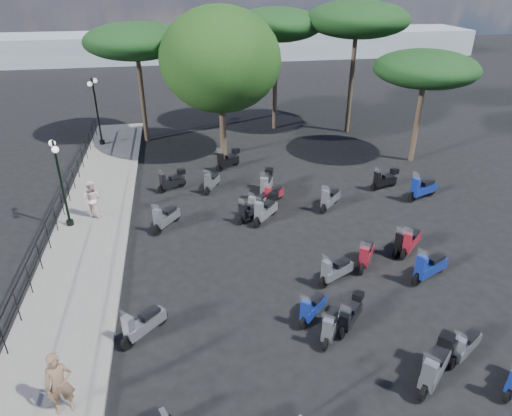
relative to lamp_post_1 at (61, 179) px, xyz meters
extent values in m
plane|color=black|center=(7.39, -3.90, -2.24)|extent=(120.00, 120.00, 0.00)
cube|color=slate|center=(0.89, -0.90, -2.16)|extent=(3.00, 30.00, 0.15)
cylinder|color=black|center=(-0.41, -7.25, -1.54)|extent=(0.04, 0.04, 1.10)
cylinder|color=black|center=(-0.41, -5.88, -1.54)|extent=(0.04, 0.04, 1.10)
cylinder|color=black|center=(-0.41, -4.52, -1.54)|extent=(0.04, 0.04, 1.10)
cylinder|color=black|center=(-0.41, -3.15, -1.54)|extent=(0.04, 0.04, 1.10)
cylinder|color=black|center=(-0.41, -1.78, -1.54)|extent=(0.04, 0.04, 1.10)
cylinder|color=black|center=(-0.41, -0.41, -1.54)|extent=(0.04, 0.04, 1.10)
cylinder|color=black|center=(-0.41, 0.96, -1.54)|extent=(0.04, 0.04, 1.10)
cylinder|color=black|center=(-0.41, 2.33, -1.54)|extent=(0.04, 0.04, 1.10)
cylinder|color=black|center=(-0.41, 3.69, -1.54)|extent=(0.04, 0.04, 1.10)
cylinder|color=black|center=(-0.41, 5.06, -1.54)|extent=(0.04, 0.04, 1.10)
cylinder|color=black|center=(-0.41, 6.43, -1.54)|extent=(0.04, 0.04, 1.10)
cylinder|color=black|center=(-0.41, 7.80, -1.54)|extent=(0.04, 0.04, 1.10)
cylinder|color=black|center=(-0.41, 9.17, -1.54)|extent=(0.04, 0.04, 1.10)
cylinder|color=black|center=(-0.41, 10.54, -1.54)|extent=(0.04, 0.04, 1.10)
cylinder|color=black|center=(-0.41, 11.90, -1.54)|extent=(0.04, 0.04, 1.10)
cube|color=black|center=(-0.41, -1.10, -1.01)|extent=(0.04, 26.00, 0.04)
cube|color=black|center=(-0.41, -1.10, -1.54)|extent=(0.04, 26.00, 0.04)
cylinder|color=black|center=(0.00, 0.00, -1.98)|extent=(0.29, 0.29, 0.22)
cylinder|color=black|center=(0.00, 0.00, -0.26)|extent=(0.10, 0.10, 3.66)
cylinder|color=black|center=(0.00, 0.00, 1.44)|extent=(0.30, 0.79, 0.04)
sphere|color=white|center=(-0.13, 0.39, 1.34)|extent=(0.26, 0.26, 0.26)
sphere|color=white|center=(0.13, -0.39, 1.34)|extent=(0.26, 0.26, 0.26)
cylinder|color=black|center=(0.13, 10.15, -1.97)|extent=(0.32, 0.32, 0.24)
cylinder|color=black|center=(0.13, 10.15, -0.11)|extent=(0.11, 0.11, 3.96)
cylinder|color=black|center=(0.13, 10.15, 1.72)|extent=(0.21, 0.88, 0.04)
sphere|color=white|center=(0.22, 10.59, 1.62)|extent=(0.28, 0.28, 0.28)
sphere|color=white|center=(0.05, 9.71, 1.62)|extent=(0.28, 0.28, 0.28)
imported|color=brown|center=(1.52, -9.43, -1.22)|extent=(0.71, 0.55, 1.73)
imported|color=silver|center=(0.91, 0.63, -1.27)|extent=(0.98, 0.89, 1.63)
cylinder|color=black|center=(2.85, -7.47, -2.00)|extent=(0.43, 0.41, 0.49)
cylinder|color=black|center=(3.74, -6.63, -2.00)|extent=(0.43, 0.41, 0.49)
cube|color=#989AA1|center=(3.33, -7.02, -1.81)|extent=(1.20, 1.15, 0.35)
cube|color=black|center=(3.46, -6.90, -1.53)|extent=(0.65, 0.64, 0.14)
cube|color=#989AA1|center=(2.91, -7.41, -1.53)|extent=(0.37, 0.38, 0.71)
plane|color=white|center=(2.86, -7.45, -1.07)|extent=(0.32, 0.34, 0.38)
cylinder|color=black|center=(3.59, -1.20, -1.99)|extent=(0.38, 0.46, 0.50)
cylinder|color=black|center=(4.34, -0.20, -1.99)|extent=(0.38, 0.46, 0.50)
cube|color=#55595D|center=(3.99, -0.66, -1.80)|extent=(1.09, 1.29, 0.35)
cube|color=black|center=(4.10, -0.52, -1.51)|extent=(0.62, 0.69, 0.15)
cube|color=#55595D|center=(3.64, -1.14, -1.51)|extent=(0.39, 0.37, 0.73)
plane|color=white|center=(3.60, -1.19, -1.04)|extent=(0.37, 0.30, 0.39)
cylinder|color=black|center=(3.75, 2.75, -2.02)|extent=(0.43, 0.30, 0.44)
cylinder|color=black|center=(4.70, 3.31, -2.02)|extent=(0.43, 0.30, 0.44)
cube|color=black|center=(4.27, 3.05, -1.85)|extent=(1.20, 0.88, 0.31)
cube|color=black|center=(4.40, 3.13, -1.59)|extent=(0.62, 0.52, 0.13)
cube|color=black|center=(3.81, 2.78, -1.59)|extent=(0.32, 0.34, 0.65)
plane|color=white|center=(3.76, 2.76, -1.18)|extent=(0.24, 0.34, 0.34)
cube|color=black|center=(4.72, 3.32, -1.43)|extent=(0.42, 0.41, 0.24)
cylinder|color=black|center=(5.88, 2.15, -2.01)|extent=(0.30, 0.45, 0.46)
cylinder|color=black|center=(6.42, 3.16, -2.01)|extent=(0.30, 0.45, 0.46)
cube|color=#55595D|center=(6.17, 2.70, -1.84)|extent=(0.86, 1.25, 0.33)
cube|color=black|center=(6.25, 2.84, -1.57)|extent=(0.52, 0.64, 0.13)
cube|color=#55595D|center=(5.92, 2.21, -1.57)|extent=(0.35, 0.32, 0.67)
plane|color=white|center=(5.89, 2.16, -1.14)|extent=(0.36, 0.24, 0.36)
cylinder|color=black|center=(8.31, -8.49, -2.01)|extent=(0.31, 0.43, 0.45)
cylinder|color=black|center=(8.89, -7.52, -2.01)|extent=(0.31, 0.43, 0.45)
cube|color=#989AA1|center=(8.62, -7.97, -1.85)|extent=(0.90, 1.21, 0.32)
cube|color=black|center=(8.70, -7.83, -1.58)|extent=(0.53, 0.63, 0.13)
cube|color=#989AA1|center=(8.35, -8.42, -1.58)|extent=(0.35, 0.32, 0.66)
plane|color=white|center=(8.32, -8.47, -1.16)|extent=(0.34, 0.25, 0.35)
cylinder|color=black|center=(7.06, -0.95, -2.03)|extent=(0.37, 0.36, 0.43)
cylinder|color=black|center=(7.82, -0.22, -2.03)|extent=(0.37, 0.36, 0.43)
cube|color=black|center=(7.47, -0.55, -1.87)|extent=(1.04, 1.02, 0.30)
cube|color=black|center=(7.58, -0.45, -1.62)|extent=(0.57, 0.56, 0.12)
cube|color=black|center=(7.11, -0.90, -1.62)|extent=(0.32, 0.33, 0.62)
plane|color=white|center=(7.07, -0.94, -1.22)|extent=(0.28, 0.29, 0.33)
cylinder|color=black|center=(8.42, 0.31, -2.02)|extent=(0.37, 0.39, 0.45)
cylinder|color=black|center=(9.18, 1.13, -2.02)|extent=(0.37, 0.39, 0.45)
cube|color=maroon|center=(8.83, 0.76, -1.85)|extent=(1.06, 1.10, 0.32)
cube|color=black|center=(8.94, 0.87, -1.59)|extent=(0.59, 0.60, 0.13)
cube|color=maroon|center=(8.47, 0.37, -1.59)|extent=(0.34, 0.34, 0.65)
plane|color=white|center=(8.43, 0.33, -1.17)|extent=(0.31, 0.30, 0.35)
cylinder|color=black|center=(8.38, 0.95, -1.97)|extent=(0.30, 0.53, 0.53)
cylinder|color=black|center=(8.87, 2.19, -1.97)|extent=(0.30, 0.53, 0.53)
cube|color=#92969A|center=(8.65, 1.62, -1.77)|extent=(0.88, 1.48, 0.38)
cube|color=black|center=(8.72, 1.79, -1.47)|extent=(0.55, 0.74, 0.15)
cube|color=#92969A|center=(8.42, 1.03, -1.47)|extent=(0.40, 0.35, 0.77)
plane|color=white|center=(8.39, 0.97, -0.97)|extent=(0.42, 0.24, 0.41)
cube|color=black|center=(8.88, 2.21, -1.27)|extent=(0.47, 0.48, 0.29)
cylinder|color=black|center=(10.17, -10.56, -1.97)|extent=(0.47, 0.44, 0.53)
cylinder|color=black|center=(11.15, -9.66, -1.97)|extent=(0.47, 0.44, 0.53)
cube|color=#55595D|center=(10.70, -10.07, -1.78)|extent=(1.32, 1.24, 0.38)
cube|color=black|center=(10.84, -9.95, -1.47)|extent=(0.71, 0.69, 0.15)
cube|color=#55595D|center=(10.24, -10.50, -1.47)|extent=(0.40, 0.41, 0.77)
plane|color=white|center=(10.19, -10.54, -0.97)|extent=(0.35, 0.37, 0.41)
cube|color=black|center=(11.17, -9.65, -1.27)|extent=(0.52, 0.51, 0.29)
cylinder|color=black|center=(7.93, -7.54, -2.02)|extent=(0.37, 0.37, 0.43)
cylinder|color=black|center=(8.69, -6.78, -2.02)|extent=(0.37, 0.37, 0.43)
cube|color=navy|center=(8.35, -7.13, -1.86)|extent=(1.04, 1.04, 0.31)
cube|color=black|center=(8.45, -7.02, -1.61)|extent=(0.57, 0.57, 0.13)
cube|color=navy|center=(7.98, -7.49, -1.61)|extent=(0.33, 0.33, 0.63)
plane|color=white|center=(7.95, -7.53, -1.21)|extent=(0.29, 0.29, 0.33)
cylinder|color=black|center=(9.12, -5.77, -2.00)|extent=(0.46, 0.31, 0.47)
cylinder|color=black|center=(10.16, -5.22, -2.00)|extent=(0.46, 0.31, 0.47)
cube|color=#989AA1|center=(9.69, -5.47, -1.83)|extent=(1.28, 0.89, 0.33)
cube|color=black|center=(9.83, -5.39, -1.56)|extent=(0.65, 0.53, 0.14)
cube|color=#989AA1|center=(9.19, -5.73, -1.56)|extent=(0.33, 0.36, 0.68)
plane|color=white|center=(9.14, -5.76, -1.12)|extent=(0.24, 0.36, 0.36)
cylinder|color=black|center=(7.68, -1.32, -1.99)|extent=(0.42, 0.45, 0.51)
cylinder|color=black|center=(8.53, -0.38, -1.99)|extent=(0.42, 0.45, 0.51)
cube|color=#92969A|center=(8.14, -0.81, -1.80)|extent=(1.18, 1.26, 0.36)
cube|color=black|center=(8.26, -0.68, -1.50)|extent=(0.66, 0.68, 0.15)
cube|color=#92969A|center=(7.74, -1.26, -1.50)|extent=(0.39, 0.38, 0.74)
plane|color=white|center=(7.69, -1.31, -1.03)|extent=(0.35, 0.33, 0.39)
cube|color=black|center=(8.54, -0.37, -1.31)|extent=(0.49, 0.49, 0.27)
cylinder|color=black|center=(7.55, -0.47, -2.02)|extent=(0.35, 0.40, 0.44)
cylinder|color=black|center=(8.25, 0.39, -2.02)|extent=(0.35, 0.40, 0.44)
cube|color=#92969A|center=(7.93, 0.00, -1.85)|extent=(1.00, 1.13, 0.31)
cube|color=black|center=(8.03, 0.12, -1.59)|extent=(0.56, 0.60, 0.13)
cube|color=#92969A|center=(7.60, -0.41, -1.59)|extent=(0.34, 0.33, 0.64)
plane|color=white|center=(7.56, -0.45, -1.18)|extent=(0.32, 0.28, 0.34)
cylinder|color=black|center=(6.76, 4.88, -2.00)|extent=(0.44, 0.35, 0.47)
cylinder|color=black|center=(7.72, 5.57, -2.00)|extent=(0.44, 0.35, 0.47)
cube|color=black|center=(7.28, 5.26, -1.83)|extent=(1.23, 1.02, 0.33)
cube|color=black|center=(7.42, 5.35, -1.55)|extent=(0.65, 0.58, 0.14)
cube|color=black|center=(6.83, 4.93, -1.55)|extent=(0.35, 0.36, 0.69)
plane|color=white|center=(6.78, 4.90, -1.11)|extent=(0.28, 0.35, 0.36)
cube|color=black|center=(7.73, 5.58, -1.38)|extent=(0.45, 0.45, 0.25)
cylinder|color=black|center=(11.46, -9.76, -2.01)|extent=(0.43, 0.32, 0.45)
cylinder|color=black|center=(12.42, -9.17, -2.01)|extent=(0.43, 0.32, 0.45)
cube|color=#989AA1|center=(11.98, -9.44, -1.84)|extent=(1.21, 0.91, 0.32)
cube|color=black|center=(12.12, -9.36, -1.58)|extent=(0.63, 0.54, 0.13)
cube|color=#989AA1|center=(11.53, -9.72, -1.58)|extent=(0.32, 0.35, 0.66)
plane|color=white|center=(11.48, -9.75, -1.16)|extent=(0.25, 0.34, 0.35)
cylinder|color=black|center=(8.94, -8.14, -2.03)|extent=(0.35, 0.38, 0.43)
cylinder|color=black|center=(9.65, -7.34, -2.03)|extent=(0.35, 0.38, 0.43)
cube|color=black|center=(9.33, -7.71, -1.86)|extent=(1.00, 1.07, 0.30)
cube|color=black|center=(9.43, -7.59, -1.61)|extent=(0.56, 0.58, 0.12)
cube|color=black|center=(8.99, -8.09, -1.61)|extent=(0.33, 0.32, 0.62)
plane|color=white|center=(8.95, -8.13, -1.21)|extent=(0.30, 0.28, 0.33)
cube|color=black|center=(9.67, -7.33, -1.45)|extent=(0.41, 0.42, 0.23)
cylinder|color=black|center=(12.37, -4.47, -2.01)|extent=(0.44, 0.32, 0.46)
cylinder|color=black|center=(13.35, -3.87, -2.01)|extent=(0.44, 0.32, 0.46)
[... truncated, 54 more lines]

